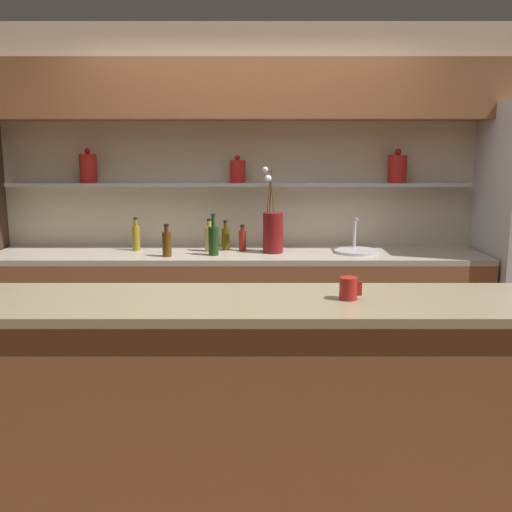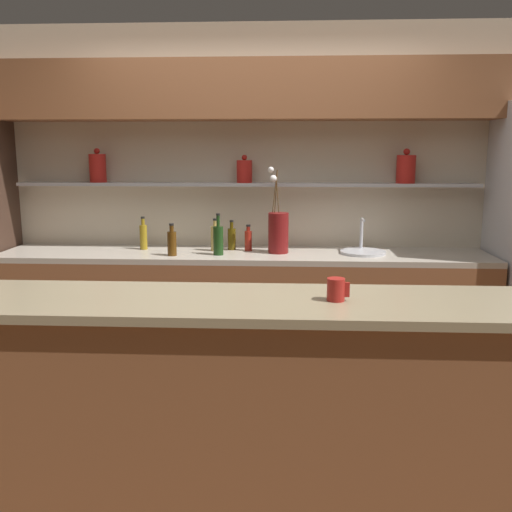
{
  "view_description": "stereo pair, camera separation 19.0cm",
  "coord_description": "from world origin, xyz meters",
  "px_view_note": "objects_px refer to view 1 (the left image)",
  "views": [
    {
      "loc": [
        0.06,
        -2.89,
        1.66
      ],
      "look_at": [
        0.07,
        0.38,
        1.05
      ],
      "focal_mm": 40.0,
      "sensor_mm": 36.0,
      "label": 1
    },
    {
      "loc": [
        0.25,
        -2.89,
        1.66
      ],
      "look_at": [
        0.07,
        0.38,
        1.05
      ],
      "focal_mm": 40.0,
      "sensor_mm": 36.0,
      "label": 2
    }
  ],
  "objects_px": {
    "coffee_mug": "(347,288)",
    "bottle_oil_3": "(135,237)",
    "bottle_spirit_1": "(165,243)",
    "sink_fixture": "(355,250)",
    "bottle_oil_0": "(224,238)",
    "bottle_sauce_4": "(241,240)",
    "bottle_spirit_2": "(208,238)",
    "bottle_wine_5": "(212,240)",
    "flower_vase": "(271,230)"
  },
  "relations": [
    {
      "from": "bottle_spirit_2",
      "to": "bottle_spirit_1",
      "type": "bearing_deg",
      "value": -142.65
    },
    {
      "from": "flower_vase",
      "to": "bottle_oil_0",
      "type": "bearing_deg",
      "value": 161.84
    },
    {
      "from": "bottle_oil_0",
      "to": "coffee_mug",
      "type": "xyz_separation_m",
      "value": [
        0.63,
        -1.84,
        0.06
      ]
    },
    {
      "from": "bottle_spirit_1",
      "to": "bottle_sauce_4",
      "type": "xyz_separation_m",
      "value": [
        0.53,
        0.24,
        -0.01
      ]
    },
    {
      "from": "bottle_spirit_1",
      "to": "bottle_wine_5",
      "type": "xyz_separation_m",
      "value": [
        0.33,
        0.05,
        0.02
      ]
    },
    {
      "from": "bottle_oil_0",
      "to": "bottle_spirit_2",
      "type": "relative_size",
      "value": 0.93
    },
    {
      "from": "flower_vase",
      "to": "sink_fixture",
      "type": "relative_size",
      "value": 1.89
    },
    {
      "from": "flower_vase",
      "to": "bottle_oil_0",
      "type": "xyz_separation_m",
      "value": [
        -0.35,
        0.12,
        -0.08
      ]
    },
    {
      "from": "bottle_wine_5",
      "to": "flower_vase",
      "type": "bearing_deg",
      "value": 14.4
    },
    {
      "from": "bottle_spirit_1",
      "to": "bottle_oil_3",
      "type": "relative_size",
      "value": 0.93
    },
    {
      "from": "sink_fixture",
      "to": "flower_vase",
      "type": "bearing_deg",
      "value": -179.35
    },
    {
      "from": "bottle_oil_0",
      "to": "bottle_spirit_2",
      "type": "xyz_separation_m",
      "value": [
        -0.12,
        -0.06,
        0.01
      ]
    },
    {
      "from": "flower_vase",
      "to": "sink_fixture",
      "type": "bearing_deg",
      "value": 0.65
    },
    {
      "from": "flower_vase",
      "to": "bottle_spirit_2",
      "type": "distance_m",
      "value": 0.48
    },
    {
      "from": "bottle_oil_0",
      "to": "bottle_wine_5",
      "type": "relative_size",
      "value": 0.75
    },
    {
      "from": "bottle_oil_0",
      "to": "coffee_mug",
      "type": "relative_size",
      "value": 2.27
    },
    {
      "from": "bottle_spirit_1",
      "to": "bottle_oil_0",
      "type": "bearing_deg",
      "value": 34.31
    },
    {
      "from": "bottle_spirit_1",
      "to": "bottle_spirit_2",
      "type": "xyz_separation_m",
      "value": [
        0.28,
        0.22,
        0.0
      ]
    },
    {
      "from": "sink_fixture",
      "to": "bottle_spirit_2",
      "type": "distance_m",
      "value": 1.09
    },
    {
      "from": "bottle_oil_0",
      "to": "bottle_sauce_4",
      "type": "xyz_separation_m",
      "value": [
        0.13,
        -0.04,
        -0.01
      ]
    },
    {
      "from": "bottle_sauce_4",
      "to": "bottle_wine_5",
      "type": "relative_size",
      "value": 0.66
    },
    {
      "from": "sink_fixture",
      "to": "bottle_wine_5",
      "type": "distance_m",
      "value": 1.06
    },
    {
      "from": "bottle_spirit_1",
      "to": "coffee_mug",
      "type": "height_order",
      "value": "bottle_spirit_1"
    },
    {
      "from": "flower_vase",
      "to": "bottle_spirit_1",
      "type": "xyz_separation_m",
      "value": [
        -0.75,
        -0.16,
        -0.07
      ]
    },
    {
      "from": "bottle_spirit_1",
      "to": "bottle_sauce_4",
      "type": "distance_m",
      "value": 0.58
    },
    {
      "from": "bottle_spirit_2",
      "to": "bottle_oil_3",
      "type": "xyz_separation_m",
      "value": [
        -0.55,
        0.03,
        0.0
      ]
    },
    {
      "from": "sink_fixture",
      "to": "bottle_sauce_4",
      "type": "bearing_deg",
      "value": 175.11
    },
    {
      "from": "bottle_sauce_4",
      "to": "coffee_mug",
      "type": "xyz_separation_m",
      "value": [
        0.5,
        -1.8,
        0.07
      ]
    },
    {
      "from": "sink_fixture",
      "to": "bottle_oil_0",
      "type": "distance_m",
      "value": 0.98
    },
    {
      "from": "flower_vase",
      "to": "bottle_oil_3",
      "type": "xyz_separation_m",
      "value": [
        -1.02,
        0.09,
        -0.06
      ]
    },
    {
      "from": "sink_fixture",
      "to": "bottle_sauce_4",
      "type": "height_order",
      "value": "sink_fixture"
    },
    {
      "from": "bottle_spirit_2",
      "to": "coffee_mug",
      "type": "bearing_deg",
      "value": -67.17
    },
    {
      "from": "flower_vase",
      "to": "sink_fixture",
      "type": "distance_m",
      "value": 0.64
    },
    {
      "from": "sink_fixture",
      "to": "coffee_mug",
      "type": "distance_m",
      "value": 1.77
    },
    {
      "from": "bottle_spirit_2",
      "to": "bottle_sauce_4",
      "type": "relative_size",
      "value": 1.24
    },
    {
      "from": "sink_fixture",
      "to": "bottle_spirit_1",
      "type": "relative_size",
      "value": 1.43
    },
    {
      "from": "bottle_oil_0",
      "to": "bottle_spirit_1",
      "type": "xyz_separation_m",
      "value": [
        -0.4,
        -0.27,
        0.01
      ]
    },
    {
      "from": "bottle_oil_0",
      "to": "bottle_spirit_2",
      "type": "distance_m",
      "value": 0.13
    },
    {
      "from": "sink_fixture",
      "to": "coffee_mug",
      "type": "bearing_deg",
      "value": -101.13
    },
    {
      "from": "bottle_oil_0",
      "to": "bottle_wine_5",
      "type": "height_order",
      "value": "bottle_wine_5"
    },
    {
      "from": "bottle_oil_0",
      "to": "bottle_oil_3",
      "type": "distance_m",
      "value": 0.67
    },
    {
      "from": "bottle_oil_3",
      "to": "bottle_wine_5",
      "type": "height_order",
      "value": "bottle_wine_5"
    },
    {
      "from": "bottle_spirit_1",
      "to": "bottle_oil_3",
      "type": "xyz_separation_m",
      "value": [
        -0.27,
        0.25,
        0.01
      ]
    },
    {
      "from": "bottle_spirit_2",
      "to": "bottle_wine_5",
      "type": "height_order",
      "value": "bottle_wine_5"
    },
    {
      "from": "bottle_oil_0",
      "to": "flower_vase",
      "type": "bearing_deg",
      "value": -18.16
    },
    {
      "from": "flower_vase",
      "to": "bottle_oil_3",
      "type": "height_order",
      "value": "flower_vase"
    },
    {
      "from": "bottle_spirit_1",
      "to": "bottle_sauce_4",
      "type": "bearing_deg",
      "value": 24.19
    },
    {
      "from": "bottle_spirit_1",
      "to": "bottle_sauce_4",
      "type": "height_order",
      "value": "bottle_spirit_1"
    },
    {
      "from": "bottle_oil_3",
      "to": "coffee_mug",
      "type": "relative_size",
      "value": 2.51
    },
    {
      "from": "coffee_mug",
      "to": "bottle_oil_3",
      "type": "bearing_deg",
      "value": 125.67
    }
  ]
}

